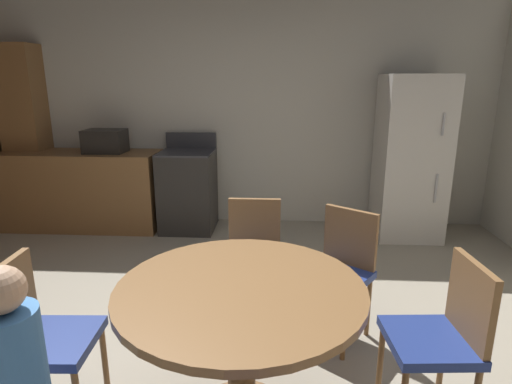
{
  "coord_description": "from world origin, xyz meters",
  "views": [
    {
      "loc": [
        0.46,
        -2.05,
        1.7
      ],
      "look_at": [
        0.29,
        0.96,
        0.88
      ],
      "focal_mm": 29.17,
      "sensor_mm": 36.0,
      "label": 1
    }
  ],
  "objects_px": {
    "chair_north": "(254,252)",
    "chair_northeast": "(341,266)",
    "dining_table": "(241,315)",
    "refrigerator": "(410,158)",
    "microwave": "(105,141)",
    "chair_east": "(443,332)",
    "oven_range": "(188,190)",
    "chair_west": "(39,333)"
  },
  "relations": [
    {
      "from": "chair_north",
      "to": "chair_northeast",
      "type": "distance_m",
      "value": 0.63
    },
    {
      "from": "oven_range",
      "to": "refrigerator",
      "type": "distance_m",
      "value": 2.51
    },
    {
      "from": "refrigerator",
      "to": "chair_north",
      "type": "bearing_deg",
      "value": -131.92
    },
    {
      "from": "chair_northeast",
      "to": "refrigerator",
      "type": "bearing_deg",
      "value": -170.5
    },
    {
      "from": "oven_range",
      "to": "chair_north",
      "type": "xyz_separation_m",
      "value": [
        0.88,
        -1.83,
        0.03
      ]
    },
    {
      "from": "chair_north",
      "to": "chair_west",
      "type": "xyz_separation_m",
      "value": [
        -0.99,
        -1.05,
        0.0
      ]
    },
    {
      "from": "oven_range",
      "to": "refrigerator",
      "type": "bearing_deg",
      "value": -1.24
    },
    {
      "from": "refrigerator",
      "to": "microwave",
      "type": "relative_size",
      "value": 4.0
    },
    {
      "from": "dining_table",
      "to": "chair_northeast",
      "type": "distance_m",
      "value": 1.0
    },
    {
      "from": "oven_range",
      "to": "chair_east",
      "type": "height_order",
      "value": "oven_range"
    },
    {
      "from": "refrigerator",
      "to": "chair_north",
      "type": "relative_size",
      "value": 2.02
    },
    {
      "from": "oven_range",
      "to": "dining_table",
      "type": "relative_size",
      "value": 0.93
    },
    {
      "from": "chair_north",
      "to": "chair_east",
      "type": "xyz_separation_m",
      "value": [
        1.0,
        -0.92,
        0.0
      ]
    },
    {
      "from": "oven_range",
      "to": "chair_north",
      "type": "bearing_deg",
      "value": -64.33
    },
    {
      "from": "chair_east",
      "to": "refrigerator",
      "type": "bearing_deg",
      "value": -106.64
    },
    {
      "from": "oven_range",
      "to": "chair_west",
      "type": "relative_size",
      "value": 1.26
    },
    {
      "from": "dining_table",
      "to": "chair_west",
      "type": "xyz_separation_m",
      "value": [
        -0.99,
        -0.05,
        -0.1
      ]
    },
    {
      "from": "refrigerator",
      "to": "oven_range",
      "type": "bearing_deg",
      "value": 178.76
    },
    {
      "from": "chair_west",
      "to": "chair_north",
      "type": "bearing_deg",
      "value": 43.62
    },
    {
      "from": "dining_table",
      "to": "chair_east",
      "type": "xyz_separation_m",
      "value": [
        0.99,
        0.07,
        -0.1
      ]
    },
    {
      "from": "refrigerator",
      "to": "chair_north",
      "type": "distance_m",
      "value": 2.42
    },
    {
      "from": "dining_table",
      "to": "chair_east",
      "type": "distance_m",
      "value": 1.0
    },
    {
      "from": "dining_table",
      "to": "chair_north",
      "type": "bearing_deg",
      "value": 90.19
    },
    {
      "from": "dining_table",
      "to": "chair_east",
      "type": "bearing_deg",
      "value": 4.13
    },
    {
      "from": "microwave",
      "to": "chair_west",
      "type": "distance_m",
      "value": 3.03
    },
    {
      "from": "chair_northeast",
      "to": "chair_east",
      "type": "height_order",
      "value": "same"
    },
    {
      "from": "refrigerator",
      "to": "dining_table",
      "type": "relative_size",
      "value": 1.48
    },
    {
      "from": "chair_east",
      "to": "chair_north",
      "type": "bearing_deg",
      "value": -46.97
    },
    {
      "from": "chair_east",
      "to": "oven_range",
      "type": "bearing_deg",
      "value": -59.88
    },
    {
      "from": "microwave",
      "to": "chair_east",
      "type": "relative_size",
      "value": 0.51
    },
    {
      "from": "chair_northeast",
      "to": "microwave",
      "type": "bearing_deg",
      "value": -93.66
    },
    {
      "from": "oven_range",
      "to": "dining_table",
      "type": "xyz_separation_m",
      "value": [
        0.88,
        -2.82,
        0.13
      ]
    },
    {
      "from": "refrigerator",
      "to": "chair_west",
      "type": "xyz_separation_m",
      "value": [
        -2.59,
        -2.82,
        -0.38
      ]
    },
    {
      "from": "refrigerator",
      "to": "chair_north",
      "type": "xyz_separation_m",
      "value": [
        -1.59,
        -1.78,
        -0.38
      ]
    },
    {
      "from": "dining_table",
      "to": "refrigerator",
      "type": "bearing_deg",
      "value": 60.13
    },
    {
      "from": "chair_north",
      "to": "chair_west",
      "type": "height_order",
      "value": "same"
    },
    {
      "from": "oven_range",
      "to": "microwave",
      "type": "relative_size",
      "value": 2.5
    },
    {
      "from": "dining_table",
      "to": "chair_north",
      "type": "height_order",
      "value": "chair_north"
    },
    {
      "from": "chair_north",
      "to": "chair_northeast",
      "type": "height_order",
      "value": "same"
    },
    {
      "from": "dining_table",
      "to": "chair_north",
      "type": "relative_size",
      "value": 1.37
    },
    {
      "from": "refrigerator",
      "to": "microwave",
      "type": "xyz_separation_m",
      "value": [
        -3.4,
        0.05,
        0.15
      ]
    },
    {
      "from": "microwave",
      "to": "chair_northeast",
      "type": "relative_size",
      "value": 0.51
    }
  ]
}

